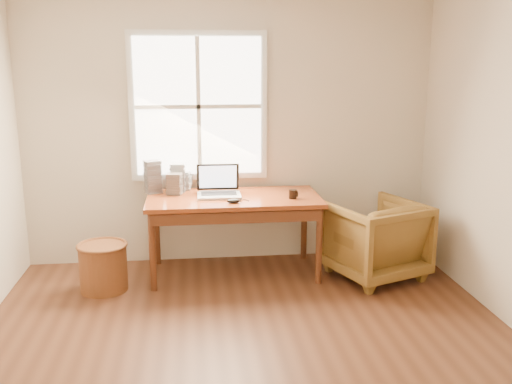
{
  "coord_description": "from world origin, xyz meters",
  "views": [
    {
      "loc": [
        -0.39,
        -3.32,
        1.99
      ],
      "look_at": [
        0.19,
        1.65,
        0.82
      ],
      "focal_mm": 40.0,
      "sensor_mm": 36.0,
      "label": 1
    }
  ],
  "objects_px": {
    "wicker_stool": "(103,268)",
    "armchair": "(374,239)",
    "cd_stack_a": "(178,177)",
    "desk": "(234,199)",
    "laptop": "(219,179)",
    "coffee_mug": "(293,194)"
  },
  "relations": [
    {
      "from": "desk",
      "to": "cd_stack_a",
      "type": "height_order",
      "value": "cd_stack_a"
    },
    {
      "from": "coffee_mug",
      "to": "laptop",
      "type": "bearing_deg",
      "value": 153.05
    },
    {
      "from": "wicker_stool",
      "to": "armchair",
      "type": "bearing_deg",
      "value": 1.02
    },
    {
      "from": "cd_stack_a",
      "to": "desk",
      "type": "bearing_deg",
      "value": -28.84
    },
    {
      "from": "wicker_stool",
      "to": "cd_stack_a",
      "type": "relative_size",
      "value": 1.53
    },
    {
      "from": "desk",
      "to": "armchair",
      "type": "distance_m",
      "value": 1.36
    },
    {
      "from": "cd_stack_a",
      "to": "armchair",
      "type": "bearing_deg",
      "value": -15.96
    },
    {
      "from": "armchair",
      "to": "desk",
      "type": "bearing_deg",
      "value": -31.29
    },
    {
      "from": "desk",
      "to": "laptop",
      "type": "relative_size",
      "value": 3.46
    },
    {
      "from": "armchair",
      "to": "laptop",
      "type": "relative_size",
      "value": 1.73
    },
    {
      "from": "armchair",
      "to": "laptop",
      "type": "distance_m",
      "value": 1.55
    },
    {
      "from": "coffee_mug",
      "to": "wicker_stool",
      "type": "bearing_deg",
      "value": 170.04
    },
    {
      "from": "desk",
      "to": "cd_stack_a",
      "type": "distance_m",
      "value": 0.61
    },
    {
      "from": "desk",
      "to": "cd_stack_a",
      "type": "xyz_separation_m",
      "value": [
        -0.51,
        0.28,
        0.15
      ]
    },
    {
      "from": "desk",
      "to": "armchair",
      "type": "relative_size",
      "value": 2.0
    },
    {
      "from": "laptop",
      "to": "coffee_mug",
      "type": "xyz_separation_m",
      "value": [
        0.67,
        -0.14,
        -0.12
      ]
    },
    {
      "from": "armchair",
      "to": "laptop",
      "type": "xyz_separation_m",
      "value": [
        -1.42,
        0.24,
        0.55
      ]
    },
    {
      "from": "wicker_stool",
      "to": "cd_stack_a",
      "type": "distance_m",
      "value": 1.1
    },
    {
      "from": "armchair",
      "to": "cd_stack_a",
      "type": "distance_m",
      "value": 1.95
    },
    {
      "from": "desk",
      "to": "coffee_mug",
      "type": "xyz_separation_m",
      "value": [
        0.53,
        -0.13,
        0.06
      ]
    },
    {
      "from": "wicker_stool",
      "to": "cd_stack_a",
      "type": "height_order",
      "value": "cd_stack_a"
    },
    {
      "from": "desk",
      "to": "laptop",
      "type": "distance_m",
      "value": 0.23
    }
  ]
}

